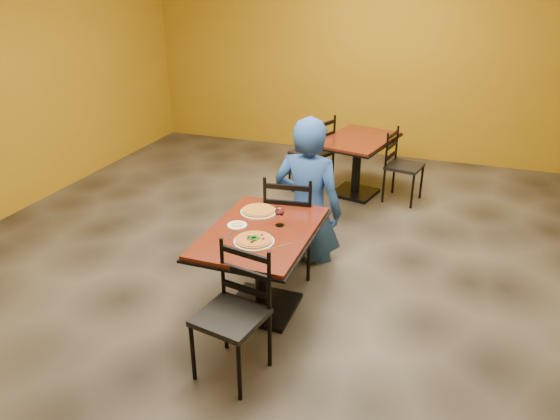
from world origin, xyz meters
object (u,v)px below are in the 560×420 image
at_px(chair_second_left, 312,153).
at_px(plate_main, 254,241).
at_px(side_plate, 237,225).
at_px(diner, 308,189).
at_px(table_main, 262,251).
at_px(chair_main_near, 231,318).
at_px(plate_far, 259,212).
at_px(wine_glass, 280,215).
at_px(chair_second_right, 404,167).
at_px(chair_main_far, 291,221).
at_px(pizza_far, 259,210).
at_px(pizza_main, 254,239).
at_px(table_second, 357,153).

bearing_deg(chair_second_left, plate_main, 29.63).
distance_m(chair_second_left, side_plate, 2.78).
xyz_separation_m(diner, side_plate, (-0.29, -1.01, 0.04)).
distance_m(table_main, chair_main_near, 0.81).
distance_m(plate_far, side_plate, 0.31).
bearing_deg(wine_glass, plate_far, 145.05).
relative_size(chair_main_near, chair_second_right, 1.06).
bearing_deg(chair_second_left, table_main, 29.75).
height_order(chair_main_far, pizza_far, chair_main_far).
xyz_separation_m(pizza_far, side_plate, (-0.07, -0.30, -0.02)).
bearing_deg(pizza_far, chair_main_far, 70.47).
relative_size(plate_main, side_plate, 1.94).
distance_m(chair_second_right, diner, 1.91).
bearing_deg(pizza_main, plate_main, 180.00).
bearing_deg(table_second, chair_main_near, -91.77).
bearing_deg(pizza_main, chair_second_left, 98.07).
height_order(chair_second_right, pizza_far, chair_second_right).
height_order(table_main, pizza_main, pizza_main).
relative_size(chair_main_far, plate_main, 3.20).
height_order(table_main, plate_far, plate_far).
xyz_separation_m(chair_second_left, wine_glass, (0.51, -2.64, 0.35)).
distance_m(chair_second_left, diner, 1.83).
distance_m(table_second, pizza_main, 2.99).
bearing_deg(side_plate, chair_second_right, 70.11).
distance_m(table_second, side_plate, 2.80).
xyz_separation_m(pizza_main, plate_far, (-0.17, 0.51, -0.02)).
bearing_deg(pizza_far, chair_second_right, 69.22).
bearing_deg(chair_second_left, side_plate, 25.45).
relative_size(table_second, wine_glass, 7.01).
xyz_separation_m(pizza_main, wine_glass, (0.09, 0.33, 0.07)).
distance_m(table_second, pizza_far, 2.49).
distance_m(chair_second_right, pizza_far, 2.65).
xyz_separation_m(chair_main_near, diner, (-0.00, 1.81, 0.25)).
distance_m(chair_main_far, pizza_main, 0.98).
relative_size(chair_second_right, diner, 0.62).
height_order(chair_main_far, plate_main, chair_main_far).
height_order(chair_second_right, plate_main, chair_second_right).
xyz_separation_m(table_second, chair_main_near, (-0.11, -3.56, -0.08)).
height_order(table_main, diner, diner).
height_order(chair_main_near, side_plate, chair_main_near).
xyz_separation_m(plate_main, side_plate, (-0.23, 0.21, 0.00)).
height_order(plate_far, side_plate, same).
bearing_deg(diner, table_main, 87.02).
relative_size(chair_main_near, diner, 0.66).
height_order(table_second, pizza_main, pizza_main).
bearing_deg(wine_glass, chair_main_near, -91.51).
height_order(pizza_main, side_plate, pizza_main).
bearing_deg(chair_main_near, plate_main, 106.43).
bearing_deg(side_plate, wine_glass, 20.98).
height_order(pizza_far, side_plate, pizza_far).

